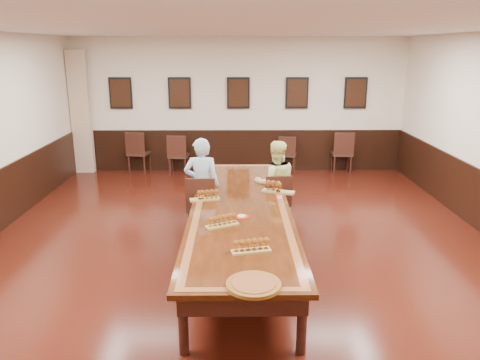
{
  "coord_description": "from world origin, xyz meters",
  "views": [
    {
      "loc": [
        -0.06,
        -6.33,
        2.93
      ],
      "look_at": [
        0.0,
        0.5,
        1.0
      ],
      "focal_mm": 35.0,
      "sensor_mm": 36.0,
      "label": 1
    }
  ],
  "objects_px": {
    "chair_woman": "(276,200)",
    "spare_chair_a": "(139,152)",
    "spare_chair_b": "(178,154)",
    "person_man": "(202,185)",
    "person_woman": "(275,183)",
    "spare_chair_c": "(288,153)",
    "carved_platter": "(254,284)",
    "spare_chair_d": "(342,152)",
    "conference_table": "(240,215)",
    "chair_man": "(202,204)"
  },
  "relations": [
    {
      "from": "chair_woman",
      "to": "spare_chair_a",
      "type": "height_order",
      "value": "spare_chair_a"
    },
    {
      "from": "spare_chair_b",
      "to": "person_man",
      "type": "xyz_separation_m",
      "value": [
        0.82,
        -3.64,
        0.3
      ]
    },
    {
      "from": "chair_woman",
      "to": "person_woman",
      "type": "bearing_deg",
      "value": -90.0
    },
    {
      "from": "person_man",
      "to": "spare_chair_c",
      "type": "bearing_deg",
      "value": -114.67
    },
    {
      "from": "carved_platter",
      "to": "spare_chair_d",
      "type": "bearing_deg",
      "value": 71.18
    },
    {
      "from": "person_man",
      "to": "conference_table",
      "type": "bearing_deg",
      "value": 123.13
    },
    {
      "from": "carved_platter",
      "to": "spare_chair_a",
      "type": "bearing_deg",
      "value": 109.47
    },
    {
      "from": "spare_chair_a",
      "to": "carved_platter",
      "type": "xyz_separation_m",
      "value": [
        2.52,
        -7.12,
        0.26
      ]
    },
    {
      "from": "spare_chair_a",
      "to": "spare_chair_c",
      "type": "xyz_separation_m",
      "value": [
        3.62,
        0.06,
        -0.06
      ]
    },
    {
      "from": "person_man",
      "to": "person_woman",
      "type": "distance_m",
      "value": 1.26
    },
    {
      "from": "spare_chair_d",
      "to": "person_woman",
      "type": "height_order",
      "value": "person_woman"
    },
    {
      "from": "chair_man",
      "to": "chair_woman",
      "type": "relative_size",
      "value": 1.05
    },
    {
      "from": "chair_woman",
      "to": "spare_chair_c",
      "type": "xyz_separation_m",
      "value": [
        0.59,
        3.7,
        -0.02
      ]
    },
    {
      "from": "spare_chair_d",
      "to": "conference_table",
      "type": "xyz_separation_m",
      "value": [
        -2.5,
        -4.7,
        0.1
      ]
    },
    {
      "from": "spare_chair_d",
      "to": "person_man",
      "type": "bearing_deg",
      "value": 52.4
    },
    {
      "from": "spare_chair_b",
      "to": "spare_chair_c",
      "type": "xyz_separation_m",
      "value": [
        2.64,
        0.25,
        -0.04
      ]
    },
    {
      "from": "chair_man",
      "to": "spare_chair_d",
      "type": "relative_size",
      "value": 0.97
    },
    {
      "from": "chair_man",
      "to": "spare_chair_c",
      "type": "xyz_separation_m",
      "value": [
        1.83,
        3.99,
        -0.04
      ]
    },
    {
      "from": "person_woman",
      "to": "conference_table",
      "type": "height_order",
      "value": "person_woman"
    },
    {
      "from": "chair_man",
      "to": "carved_platter",
      "type": "height_order",
      "value": "chair_man"
    },
    {
      "from": "chair_woman",
      "to": "spare_chair_a",
      "type": "distance_m",
      "value": 4.74
    },
    {
      "from": "spare_chair_a",
      "to": "spare_chair_c",
      "type": "height_order",
      "value": "spare_chair_a"
    },
    {
      "from": "spare_chair_a",
      "to": "chair_man",
      "type": "bearing_deg",
      "value": 125.14
    },
    {
      "from": "spare_chair_b",
      "to": "carved_platter",
      "type": "xyz_separation_m",
      "value": [
        1.54,
        -6.93,
        0.29
      ]
    },
    {
      "from": "chair_woman",
      "to": "person_man",
      "type": "height_order",
      "value": "person_man"
    },
    {
      "from": "spare_chair_b",
      "to": "spare_chair_c",
      "type": "height_order",
      "value": "spare_chair_b"
    },
    {
      "from": "chair_woman",
      "to": "conference_table",
      "type": "distance_m",
      "value": 1.31
    },
    {
      "from": "spare_chair_a",
      "to": "chair_woman",
      "type": "bearing_deg",
      "value": 140.34
    },
    {
      "from": "chair_woman",
      "to": "spare_chair_b",
      "type": "relative_size",
      "value": 0.97
    },
    {
      "from": "spare_chair_d",
      "to": "person_woman",
      "type": "bearing_deg",
      "value": 63.52
    },
    {
      "from": "chair_woman",
      "to": "person_man",
      "type": "xyz_separation_m",
      "value": [
        -1.23,
        -0.18,
        0.32
      ]
    },
    {
      "from": "spare_chair_d",
      "to": "carved_platter",
      "type": "xyz_separation_m",
      "value": [
        -2.4,
        -7.03,
        0.26
      ]
    },
    {
      "from": "carved_platter",
      "to": "person_woman",
      "type": "bearing_deg",
      "value": 82.02
    },
    {
      "from": "conference_table",
      "to": "person_woman",
      "type": "bearing_deg",
      "value": 64.02
    },
    {
      "from": "carved_platter",
      "to": "person_man",
      "type": "bearing_deg",
      "value": 102.34
    },
    {
      "from": "spare_chair_d",
      "to": "person_woman",
      "type": "relative_size",
      "value": 0.69
    },
    {
      "from": "chair_woman",
      "to": "spare_chair_b",
      "type": "height_order",
      "value": "spare_chair_b"
    },
    {
      "from": "person_woman",
      "to": "chair_woman",
      "type": "bearing_deg",
      "value": 90.0
    },
    {
      "from": "spare_chair_c",
      "to": "person_woman",
      "type": "xyz_separation_m",
      "value": [
        -0.6,
        -3.6,
        0.28
      ]
    },
    {
      "from": "person_woman",
      "to": "carved_platter",
      "type": "relative_size",
      "value": 2.45
    },
    {
      "from": "carved_platter",
      "to": "conference_table",
      "type": "bearing_deg",
      "value": 92.56
    },
    {
      "from": "conference_table",
      "to": "carved_platter",
      "type": "bearing_deg",
      "value": -87.44
    },
    {
      "from": "spare_chair_a",
      "to": "spare_chair_d",
      "type": "relative_size",
      "value": 1.0
    },
    {
      "from": "spare_chair_c",
      "to": "carved_platter",
      "type": "bearing_deg",
      "value": 94.19
    },
    {
      "from": "spare_chair_d",
      "to": "conference_table",
      "type": "distance_m",
      "value": 5.32
    },
    {
      "from": "person_woman",
      "to": "carved_platter",
      "type": "height_order",
      "value": "person_woman"
    },
    {
      "from": "chair_woman",
      "to": "carved_platter",
      "type": "distance_m",
      "value": 3.53
    },
    {
      "from": "chair_woman",
      "to": "spare_chair_d",
      "type": "relative_size",
      "value": 0.92
    },
    {
      "from": "spare_chair_b",
      "to": "conference_table",
      "type": "distance_m",
      "value": 4.82
    },
    {
      "from": "chair_woman",
      "to": "person_woman",
      "type": "height_order",
      "value": "person_woman"
    }
  ]
}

